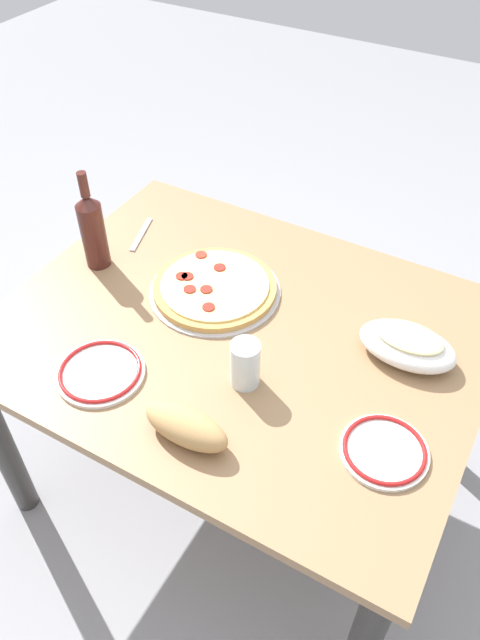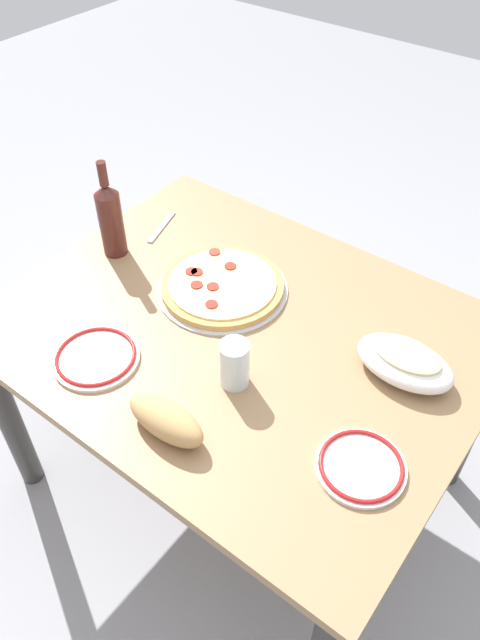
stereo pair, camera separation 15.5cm
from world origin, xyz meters
name	(u,v)px [view 2 (the right image)]	position (x,y,z in m)	size (l,w,h in m)	color
ground_plane	(240,476)	(0.00, 0.00, 0.00)	(8.00, 8.00, 0.00)	gray
dining_table	(240,357)	(0.00, 0.00, 0.59)	(1.23, 0.97, 0.70)	#93704C
pepperoni_pizza	(222,286)	(0.13, -0.09, 0.72)	(0.36, 0.36, 0.03)	#B7B7BC
baked_pasta_dish	(405,361)	(-0.40, -0.12, 0.75)	(0.24, 0.15, 0.08)	white
wine_bottle	(110,218)	(0.49, -0.03, 0.82)	(0.07, 0.07, 0.30)	#471E19
water_glass	(234,364)	(-0.10, 0.15, 0.77)	(0.07, 0.07, 0.12)	silver
side_plate_near	(96,357)	(0.21, 0.30, 0.71)	(0.21, 0.21, 0.02)	white
side_plate_far	(361,466)	(-0.45, 0.18, 0.71)	(0.19, 0.19, 0.02)	white
bread_loaf	(166,419)	(-0.07, 0.35, 0.74)	(0.20, 0.09, 0.08)	tan
fork_right	(162,227)	(0.46, -0.20, 0.71)	(0.17, 0.02, 0.01)	#B7B7BC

